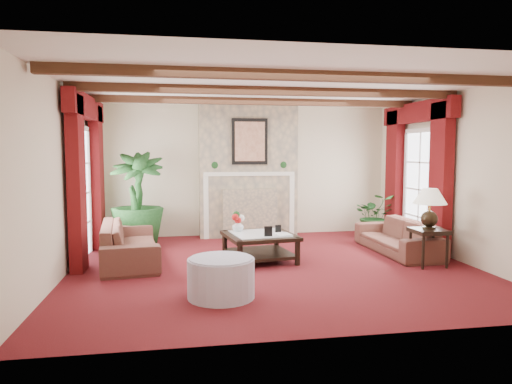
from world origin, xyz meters
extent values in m
plane|color=#470C0F|center=(0.00, 0.00, 0.00)|extent=(6.00, 6.00, 0.00)
plane|color=white|center=(0.00, 0.00, 2.70)|extent=(6.00, 6.00, 0.00)
cube|color=beige|center=(0.00, 2.75, 1.35)|extent=(6.00, 0.02, 2.70)
cube|color=beige|center=(-3.00, 0.00, 1.35)|extent=(0.02, 5.50, 2.70)
cube|color=beige|center=(3.00, 0.00, 1.35)|extent=(0.02, 5.50, 2.70)
imported|color=#3B101A|center=(-2.19, 0.66, 0.42)|extent=(2.27, 1.12, 0.83)
imported|color=#3B101A|center=(2.32, 0.56, 0.38)|extent=(1.96, 0.65, 0.76)
imported|color=black|center=(-2.18, 1.95, 0.49)|extent=(1.04, 1.78, 0.98)
imported|color=black|center=(2.52, 1.96, 0.35)|extent=(1.17, 1.22, 0.70)
cylinder|color=#AAA3B9|center=(-0.92, -1.39, 0.24)|extent=(0.81, 0.81, 0.47)
imported|color=silver|center=(-0.46, 0.65, 0.53)|extent=(0.20, 0.20, 0.19)
imported|color=black|center=(0.10, 0.18, 0.58)|extent=(0.22, 0.09, 0.30)
camera|label=1|loc=(-1.38, -6.72, 1.74)|focal=32.00mm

